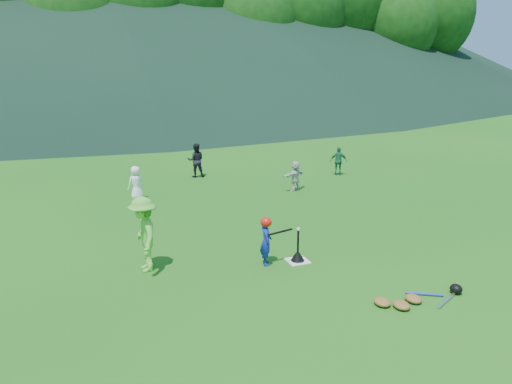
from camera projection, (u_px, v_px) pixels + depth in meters
The scene contains 14 objects.
ground at pixel (298, 261), 10.78m from camera, with size 120.00×120.00×0.00m, color #175914.
home_plate at pixel (298, 261), 10.78m from camera, with size 0.45×0.45×0.02m, color silver.
baseball at pixel (298, 229), 10.58m from camera, with size 0.08×0.08×0.08m, color white.
batter_child at pixel (266, 242), 10.50m from camera, with size 0.37×0.25×1.03m, color #16289D.
adult_coach at pixel (144, 234), 10.15m from camera, with size 1.02×0.58×1.57m, color #5AC439.
fielder_a at pixel (136, 183), 15.11m from camera, with size 0.51×0.33×1.05m, color white.
fielder_b at pixel (196, 160), 17.88m from camera, with size 0.60×0.46×1.22m, color black.
fielder_c at pixel (339, 161), 18.16m from camera, with size 0.62×0.26×1.05m, color #227248.
fielder_d at pixel (295, 176), 16.15m from camera, with size 0.90×0.29×0.97m, color silver.
batting_tee at pixel (298, 256), 10.74m from camera, with size 0.30×0.30×0.68m.
batter_gear at pixel (267, 223), 10.39m from camera, with size 0.73×0.26×0.39m.
equipment_pile at pixel (414, 299), 9.00m from camera, with size 1.80×0.73×0.19m.
outfield_fence at pixel (128, 105), 35.73m from camera, with size 70.07×0.08×1.33m.
tree_line at pixel (115, 1), 39.00m from camera, with size 70.04×11.40×14.82m.
Camera 1 is at (-4.43, -8.98, 4.37)m, focal length 35.00 mm.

